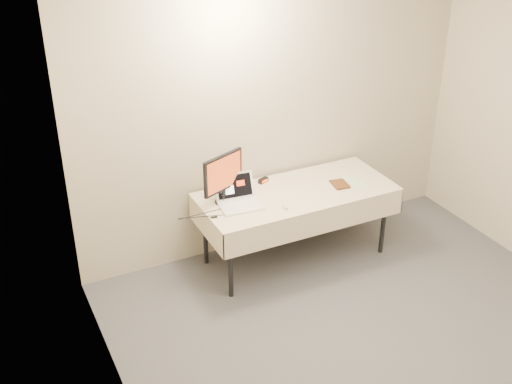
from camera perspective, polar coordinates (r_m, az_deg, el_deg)
name	(u,v)px	position (r m, az deg, el deg)	size (l,w,h in m)	color
back_wall	(275,114)	(6.13, 1.72, 6.94)	(4.00, 0.10, 2.70)	beige
table	(297,197)	(6.04, 3.63, -0.45)	(1.86, 0.81, 0.74)	black
laptop	(238,198)	(5.77, -1.60, -0.52)	(0.40, 0.38, 0.24)	white
monitor	(223,175)	(5.69, -2.95, 1.52)	(0.43, 0.21, 0.47)	black
book	(333,177)	(6.09, 6.89, 1.33)	(0.14, 0.02, 0.19)	brown
alarm_clock	(263,180)	(6.16, 0.65, 1.04)	(0.11, 0.08, 0.04)	black
clicker	(285,207)	(5.72, 2.63, -1.35)	(0.04, 0.08, 0.02)	#BABABC
paper_form	(355,181)	(6.25, 8.76, 0.94)	(0.11, 0.28, 0.00)	#C3E5B6
usb_dongle	(214,217)	(5.58, -3.76, -2.26)	(0.06, 0.02, 0.01)	black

